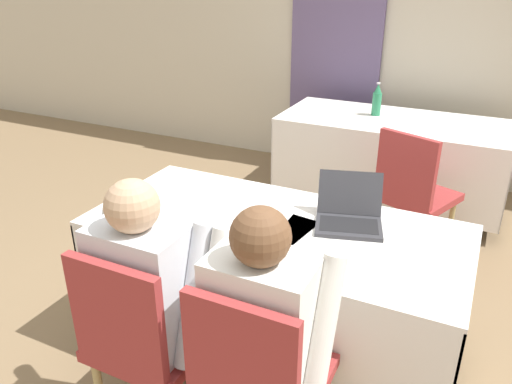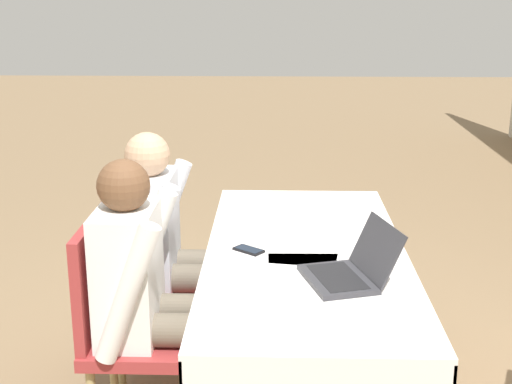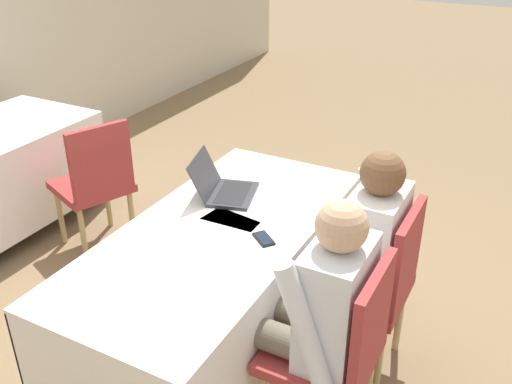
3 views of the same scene
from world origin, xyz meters
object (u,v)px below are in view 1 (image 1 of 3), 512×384
at_px(laptop, 349,216).
at_px(person_checkered_shirt, 155,290).
at_px(chair_near_right, 257,379).
at_px(chair_far_spare, 413,190).
at_px(chair_near_left, 143,337).
at_px(person_white_shirt, 269,326).
at_px(cell_phone, 257,247).
at_px(water_bottle, 377,101).

distance_m(laptop, person_checkered_shirt, 0.96).
relative_size(chair_near_right, chair_far_spare, 1.00).
height_order(chair_near_left, person_white_shirt, person_white_shirt).
relative_size(cell_phone, chair_near_left, 0.15).
bearing_deg(chair_near_right, laptop, -94.22).
xyz_separation_m(chair_near_left, chair_near_right, (0.50, 0.00, 0.00)).
distance_m(water_bottle, person_checkered_shirt, 2.74).
xyz_separation_m(laptop, cell_phone, (-0.30, -0.39, -0.04)).
bearing_deg(cell_phone, chair_near_right, -26.37).
bearing_deg(person_white_shirt, chair_near_right, 90.00).
bearing_deg(cell_phone, person_checkered_shirt, -87.59).
bearing_deg(cell_phone, chair_near_left, -81.30).
bearing_deg(person_white_shirt, chair_far_spare, -96.47).
bearing_deg(chair_near_left, chair_far_spare, -110.18).
bearing_deg(person_white_shirt, person_checkered_shirt, 0.00).
xyz_separation_m(chair_near_right, person_checkered_shirt, (-0.50, 0.10, 0.16)).
height_order(chair_near_right, person_white_shirt, person_white_shirt).
distance_m(chair_near_left, person_checkered_shirt, 0.19).
bearing_deg(chair_far_spare, laptop, 103.84).
height_order(cell_phone, chair_near_right, chair_near_right).
bearing_deg(water_bottle, chair_near_right, -84.39).
bearing_deg(chair_near_right, water_bottle, -84.39).
relative_size(cell_phone, chair_far_spare, 0.15).
xyz_separation_m(cell_phone, chair_far_spare, (0.44, 1.45, -0.23)).
xyz_separation_m(cell_phone, water_bottle, (-0.05, 2.34, 0.12)).
xyz_separation_m(laptop, person_checkered_shirt, (-0.57, -0.76, -0.11)).
bearing_deg(laptop, chair_near_right, -110.53).
distance_m(chair_near_right, person_checkered_shirt, 0.54).
xyz_separation_m(laptop, water_bottle, (-0.34, 1.96, 0.08)).
bearing_deg(chair_far_spare, cell_phone, 94.67).
xyz_separation_m(chair_near_right, chair_far_spare, (0.21, 1.93, 0.00)).
height_order(water_bottle, person_checkered_shirt, person_checkered_shirt).
bearing_deg(person_white_shirt, chair_near_left, 11.71).
bearing_deg(person_checkered_shirt, chair_near_right, 168.29).
height_order(laptop, chair_near_right, laptop).
bearing_deg(water_bottle, person_white_shirt, -84.17).
distance_m(cell_phone, chair_near_left, 0.60).
bearing_deg(laptop, chair_far_spare, 66.01).
relative_size(laptop, chair_near_right, 0.42).
relative_size(laptop, person_checkered_shirt, 0.32).
distance_m(chair_near_right, person_white_shirt, 0.19).
relative_size(person_checkered_shirt, person_white_shirt, 1.00).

